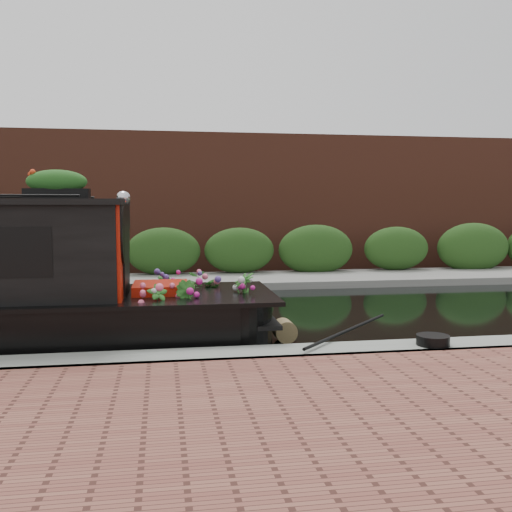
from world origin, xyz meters
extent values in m
plane|color=black|center=(0.00, 0.00, 0.00)|extent=(80.00, 80.00, 0.00)
cube|color=gray|center=(0.00, -3.30, 0.00)|extent=(40.00, 0.60, 0.50)
cube|color=slate|center=(0.00, 4.20, 0.00)|extent=(40.00, 2.40, 0.34)
cube|color=#224517|center=(0.00, 5.10, 0.00)|extent=(40.00, 1.10, 2.80)
cube|color=brown|center=(0.00, 7.20, 0.00)|extent=(40.00, 1.00, 8.00)
cube|color=#AD1706|center=(-0.35, -1.86, 1.30)|extent=(0.07, 1.60, 1.23)
cube|color=black|center=(-1.56, -2.67, 1.37)|extent=(0.82, 0.04, 0.50)
cube|color=#AD1706|center=(0.13, -1.86, 0.64)|extent=(0.74, 0.83, 0.46)
sphere|color=silver|center=(-0.34, -1.99, 2.02)|extent=(0.16, 0.16, 0.16)
sphere|color=silver|center=(-0.34, -1.73, 2.02)|extent=(0.16, 0.16, 0.16)
cube|color=black|center=(-1.18, -1.86, 2.06)|extent=(0.82, 0.23, 0.14)
ellipsoid|color=red|center=(-1.18, -1.86, 2.24)|extent=(0.90, 0.25, 0.22)
imported|color=#245A1E|center=(0.09, -2.45, 0.67)|extent=(0.33, 0.28, 0.52)
imported|color=#245A1E|center=(0.45, -2.42, 0.69)|extent=(0.39, 0.38, 0.56)
imported|color=#245A1E|center=(0.76, -1.36, 0.68)|extent=(0.55, 0.51, 0.53)
imported|color=#245A1E|center=(1.23, -2.08, 0.71)|extent=(0.43, 0.43, 0.60)
imported|color=#245A1E|center=(0.19, -1.16, 0.68)|extent=(0.32, 0.34, 0.53)
cylinder|color=olive|center=(1.84, -1.86, 0.15)|extent=(0.31, 0.33, 0.31)
cylinder|color=black|center=(3.33, -3.35, 0.31)|extent=(0.39, 0.39, 0.12)
camera|label=1|loc=(0.15, -9.59, 1.90)|focal=40.00mm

